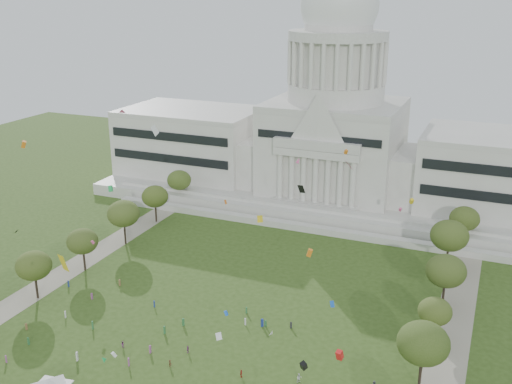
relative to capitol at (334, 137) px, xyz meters
name	(u,v)px	position (x,y,z in m)	size (l,w,h in m)	color
capitol	(334,137)	(0.00, 0.00, 0.00)	(160.00, 64.50, 91.30)	#BBB8AF
path_left	(63,274)	(-48.00, -83.59, -22.28)	(8.00, 160.00, 0.04)	gray
path_right	(447,356)	(48.00, -83.59, -22.28)	(8.00, 160.00, 0.04)	gray
row_tree_l_2	(34,266)	(-45.04, -96.29, -13.79)	(8.42, 8.42, 11.97)	black
row_tree_r_2	(423,343)	(44.17, -96.15, -12.64)	(9.55, 9.55, 13.58)	black
row_tree_l_3	(82,241)	(-44.09, -79.67, -14.09)	(8.12, 8.12, 11.55)	black
row_tree_r_3	(435,312)	(44.40, -79.10, -15.21)	(7.01, 7.01, 9.98)	black
row_tree_l_4	(123,214)	(-44.08, -61.17, -12.90)	(9.29, 9.29, 13.21)	black
row_tree_r_4	(446,271)	(44.76, -63.55, -13.01)	(9.19, 9.19, 13.06)	black
row_tree_l_5	(155,197)	(-45.22, -42.58, -13.88)	(8.33, 8.33, 11.85)	black
row_tree_r_5	(450,236)	(43.49, -43.40, -12.37)	(9.82, 9.82, 13.96)	black
row_tree_l_6	(179,180)	(-46.87, -24.45, -14.02)	(8.19, 8.19, 11.64)	black
row_tree_r_6	(465,219)	(45.96, -25.46, -13.79)	(8.42, 8.42, 11.97)	black
event_tent	(49,383)	(-16.27, -125.06, -18.63)	(9.48, 9.48, 4.72)	#4C4C4C
person_2	(299,378)	(23.15, -102.98, -21.34)	(0.93, 0.57, 1.90)	silver
person_4	(188,349)	(-0.85, -102.48, -21.49)	(0.94, 0.51, 1.61)	#994C8C
person_5	(170,363)	(-1.78, -108.00, -21.53)	(1.41, 0.56, 1.52)	olive
person_8	(123,344)	(-14.11, -106.06, -21.54)	(0.74, 0.45, 1.51)	#994C8C
person_10	(241,373)	(12.45, -105.71, -21.48)	(0.96, 0.52, 1.64)	#B21E1E
distant_crowd	(147,334)	(-11.46, -100.97, -21.44)	(59.37, 36.30, 1.93)	olive
kite_swarm	(171,261)	(-1.39, -106.25, -0.16)	(79.48, 99.97, 46.04)	#E54C8C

